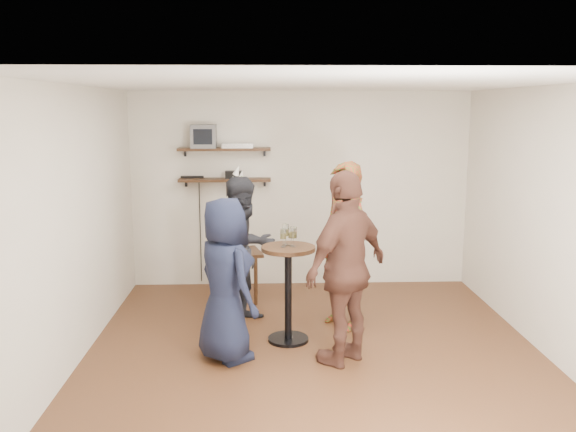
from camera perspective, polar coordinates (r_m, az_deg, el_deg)
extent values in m
cube|color=#3F2514|center=(6.09, 2.53, -13.17)|extent=(4.50, 5.00, 0.04)
cube|color=white|center=(5.60, 2.75, 12.47)|extent=(4.50, 5.00, 0.04)
cube|color=beige|center=(8.18, 1.17, 2.51)|extent=(4.50, 0.04, 2.60)
cube|color=beige|center=(3.28, 6.33, -9.46)|extent=(4.50, 0.04, 2.60)
cube|color=beige|center=(5.96, -19.68, -1.01)|extent=(0.04, 5.00, 2.60)
cube|color=beige|center=(6.31, 23.65, -0.68)|extent=(0.04, 5.00, 2.60)
cube|color=black|center=(7.98, -5.98, 6.24)|extent=(1.20, 0.25, 0.04)
cube|color=black|center=(8.02, -5.93, 3.39)|extent=(1.20, 0.25, 0.04)
cube|color=#59595B|center=(8.00, -7.88, 7.41)|extent=(0.32, 0.30, 0.30)
cube|color=silver|center=(7.97, -4.72, 6.59)|extent=(0.40, 0.24, 0.06)
cube|color=black|center=(8.01, -5.10, 3.87)|extent=(0.22, 0.10, 0.10)
cube|color=black|center=(8.11, -8.95, 3.62)|extent=(0.30, 0.05, 0.03)
cube|color=black|center=(7.60, -4.63, -3.45)|extent=(0.63, 0.63, 0.04)
cylinder|color=black|center=(7.49, -6.26, -6.16)|extent=(0.04, 0.04, 0.58)
cylinder|color=black|center=(7.48, -3.05, -6.15)|extent=(0.04, 0.04, 0.58)
cylinder|color=black|center=(7.89, -6.05, -5.30)|extent=(0.04, 0.04, 0.58)
cylinder|color=black|center=(7.88, -3.01, -5.29)|extent=(0.04, 0.04, 0.58)
cylinder|color=white|center=(7.56, -4.65, -2.06)|extent=(0.16, 0.16, 0.33)
cylinder|color=#2C661D|center=(7.50, -4.84, 0.47)|extent=(0.01, 0.08, 0.61)
cone|color=white|center=(7.44, -5.19, 3.30)|extent=(0.08, 0.10, 0.13)
cylinder|color=#2C661D|center=(7.50, -4.57, 0.74)|extent=(0.04, 0.06, 0.68)
cone|color=white|center=(7.46, -4.38, 3.84)|extent=(0.12, 0.14, 0.14)
cylinder|color=#2C661D|center=(7.47, -4.70, 0.96)|extent=(0.11, 0.09, 0.74)
cone|color=white|center=(7.38, -4.76, 4.29)|extent=(0.14, 0.14, 0.14)
cylinder|color=black|center=(6.17, 0.02, -3.06)|extent=(0.55, 0.55, 0.04)
cylinder|color=black|center=(6.30, 0.02, -7.37)|extent=(0.07, 0.07, 0.93)
cylinder|color=black|center=(6.46, 0.02, -11.43)|extent=(0.42, 0.42, 0.03)
cylinder|color=silver|center=(6.14, -0.46, -2.90)|extent=(0.05, 0.05, 0.00)
cylinder|color=silver|center=(6.13, -0.46, -2.52)|extent=(0.01, 0.01, 0.08)
cylinder|color=silver|center=(6.11, -0.46, -1.69)|extent=(0.06, 0.06, 0.10)
cylinder|color=#D1BE56|center=(6.11, -0.46, -1.88)|extent=(0.06, 0.06, 0.05)
cylinder|color=silver|center=(6.14, 0.51, -2.91)|extent=(0.06, 0.06, 0.00)
cylinder|color=silver|center=(6.13, 0.51, -2.47)|extent=(0.01, 0.01, 0.09)
cylinder|color=silver|center=(6.10, 0.51, -1.54)|extent=(0.07, 0.07, 0.11)
cylinder|color=#D1BE56|center=(6.11, 0.51, -1.75)|extent=(0.06, 0.06, 0.06)
cylinder|color=silver|center=(6.23, -0.25, -2.71)|extent=(0.06, 0.06, 0.00)
cylinder|color=silver|center=(6.22, -0.25, -2.26)|extent=(0.01, 0.01, 0.10)
cylinder|color=silver|center=(6.19, -0.25, -1.30)|extent=(0.07, 0.07, 0.12)
cylinder|color=#D1BE56|center=(6.20, -0.25, -1.52)|extent=(0.07, 0.07, 0.06)
cylinder|color=silver|center=(6.18, 0.30, -2.81)|extent=(0.05, 0.05, 0.00)
cylinder|color=silver|center=(6.17, 0.30, -2.42)|extent=(0.01, 0.01, 0.08)
cylinder|color=silver|center=(6.16, 0.31, -1.59)|extent=(0.06, 0.06, 0.10)
cylinder|color=#D1BE56|center=(6.16, 0.31, -1.78)|extent=(0.06, 0.06, 0.05)
imported|color=#A01216|center=(6.64, 5.27, -2.77)|extent=(0.73, 0.79, 1.82)
imported|color=black|center=(6.78, -4.11, -3.25)|extent=(1.01, 0.98, 1.64)
imported|color=black|center=(5.80, -5.89, -5.98)|extent=(0.85, 0.91, 1.57)
imported|color=#4F2C22|center=(5.71, 5.51, -4.88)|extent=(1.08, 1.07, 1.83)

